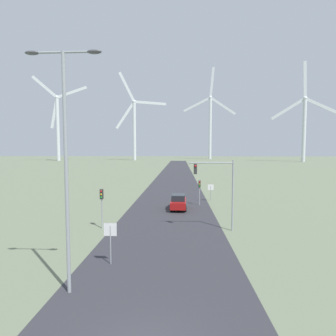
% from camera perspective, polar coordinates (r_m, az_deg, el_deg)
% --- Properties ---
extents(road_surface, '(10.00, 240.00, 0.01)m').
position_cam_1_polar(road_surface, '(56.70, 1.41, -3.29)').
color(road_surface, '#2D2D33').
rests_on(road_surface, ground).
extents(streetlamp, '(3.69, 0.32, 11.79)m').
position_cam_1_polar(streetlamp, '(13.58, -21.41, 4.34)').
color(streetlamp, '#93999E').
rests_on(streetlamp, ground).
extents(stop_sign_near, '(0.81, 0.07, 2.60)m').
position_cam_1_polar(stop_sign_near, '(17.11, -12.43, -14.15)').
color(stop_sign_near, '#93999E').
rests_on(stop_sign_near, ground).
extents(stop_sign_far, '(0.81, 0.07, 2.34)m').
position_cam_1_polar(stop_sign_far, '(37.11, 9.28, -4.62)').
color(stop_sign_far, '#93999E').
rests_on(stop_sign_far, ground).
extents(traffic_light_post_near_left, '(0.28, 0.33, 3.59)m').
position_cam_1_polar(traffic_light_post_near_left, '(24.54, -14.25, -6.69)').
color(traffic_light_post_near_left, '#93999E').
rests_on(traffic_light_post_near_left, ground).
extents(traffic_light_post_near_right, '(0.28, 0.34, 3.22)m').
position_cam_1_polar(traffic_light_post_near_right, '(33.95, 6.88, -4.15)').
color(traffic_light_post_near_right, '#93999E').
rests_on(traffic_light_post_near_right, ground).
extents(traffic_light_mast_overhead, '(3.93, 0.34, 6.26)m').
position_cam_1_polar(traffic_light_mast_overhead, '(23.33, 10.82, -2.83)').
color(traffic_light_mast_overhead, '#93999E').
rests_on(traffic_light_mast_overhead, ground).
extents(car_approaching, '(1.88, 4.14, 1.83)m').
position_cam_1_polar(car_approaching, '(31.65, 2.27, -7.37)').
color(car_approaching, maroon).
rests_on(car_approaching, ground).
extents(wind_turbine_far_left, '(36.10, 3.54, 56.42)m').
position_cam_1_polar(wind_turbine_far_left, '(192.67, -22.88, 9.39)').
color(wind_turbine_far_left, silver).
rests_on(wind_turbine_far_left, ground).
extents(wind_turbine_left, '(35.53, 4.26, 61.65)m').
position_cam_1_polar(wind_turbine_left, '(189.06, -7.33, 9.68)').
color(wind_turbine_left, silver).
rests_on(wind_turbine_left, ground).
extents(wind_turbine_center, '(40.91, 7.39, 72.09)m').
position_cam_1_polar(wind_turbine_center, '(214.00, 9.19, 10.10)').
color(wind_turbine_center, silver).
rests_on(wind_turbine_center, ground).
extents(wind_turbine_right, '(38.66, 9.21, 61.03)m').
position_cam_1_polar(wind_turbine_right, '(183.40, 27.55, 9.04)').
color(wind_turbine_right, silver).
rests_on(wind_turbine_right, ground).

